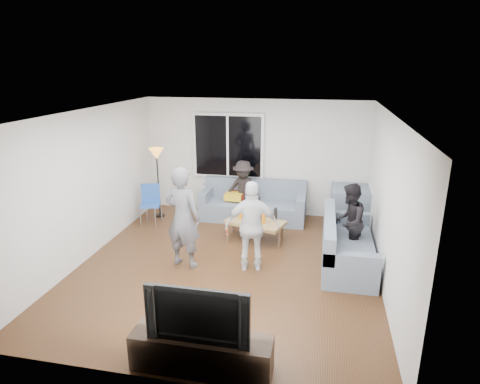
% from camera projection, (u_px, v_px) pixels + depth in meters
% --- Properties ---
extents(floor, '(5.00, 5.50, 0.04)m').
position_uv_depth(floor, '(227.00, 266.00, 7.07)').
color(floor, '#56351C').
rests_on(floor, ground).
extents(ceiling, '(5.00, 5.50, 0.04)m').
position_uv_depth(ceiling, '(226.00, 112.00, 6.28)').
color(ceiling, white).
rests_on(ceiling, ground).
extents(wall_back, '(5.00, 0.04, 2.60)m').
position_uv_depth(wall_back, '(255.00, 157.00, 9.26)').
color(wall_back, silver).
rests_on(wall_back, ground).
extents(wall_front, '(5.00, 0.04, 2.60)m').
position_uv_depth(wall_front, '(163.00, 276.00, 4.09)').
color(wall_front, silver).
rests_on(wall_front, ground).
extents(wall_left, '(0.04, 5.50, 2.60)m').
position_uv_depth(wall_left, '(86.00, 185.00, 7.16)').
color(wall_left, silver).
rests_on(wall_left, ground).
extents(wall_right, '(0.04, 5.50, 2.60)m').
position_uv_depth(wall_right, '(389.00, 204.00, 6.19)').
color(wall_right, silver).
rests_on(wall_right, ground).
extents(window_frame, '(1.62, 0.06, 1.47)m').
position_uv_depth(window_frame, '(228.00, 146.00, 9.23)').
color(window_frame, white).
rests_on(window_frame, wall_back).
extents(window_glass, '(1.50, 0.02, 1.35)m').
position_uv_depth(window_glass, '(228.00, 146.00, 9.19)').
color(window_glass, black).
rests_on(window_glass, window_frame).
extents(window_mullion, '(0.05, 0.03, 1.35)m').
position_uv_depth(window_mullion, '(228.00, 146.00, 9.18)').
color(window_mullion, white).
rests_on(window_mullion, window_frame).
extents(radiator, '(1.30, 0.12, 0.62)m').
position_uv_depth(radiator, '(228.00, 199.00, 9.56)').
color(radiator, silver).
rests_on(radiator, floor).
extents(potted_plant, '(0.22, 0.20, 0.34)m').
position_uv_depth(potted_plant, '(245.00, 180.00, 9.31)').
color(potted_plant, '#2D702E').
rests_on(potted_plant, radiator).
extents(vase, '(0.18, 0.18, 0.15)m').
position_uv_depth(vase, '(223.00, 183.00, 9.44)').
color(vase, white).
rests_on(vase, radiator).
extents(sofa_back_section, '(2.30, 0.85, 0.85)m').
position_uv_depth(sofa_back_section, '(253.00, 201.00, 9.05)').
color(sofa_back_section, slate).
rests_on(sofa_back_section, floor).
extents(sofa_right_section, '(2.00, 0.85, 0.85)m').
position_uv_depth(sofa_right_section, '(348.00, 241.00, 7.01)').
color(sofa_right_section, slate).
rests_on(sofa_right_section, floor).
extents(sofa_corner, '(0.85, 0.85, 0.85)m').
position_uv_depth(sofa_corner, '(351.00, 207.00, 8.65)').
color(sofa_corner, slate).
rests_on(sofa_corner, floor).
extents(cushion_yellow, '(0.39, 0.33, 0.14)m').
position_uv_depth(cushion_yellow, '(234.00, 196.00, 9.09)').
color(cushion_yellow, gold).
rests_on(cushion_yellow, sofa_back_section).
extents(cushion_red, '(0.43, 0.39, 0.13)m').
position_uv_depth(cushion_red, '(237.00, 195.00, 9.15)').
color(cushion_red, maroon).
rests_on(cushion_red, sofa_back_section).
extents(coffee_table, '(1.23, 0.90, 0.40)m').
position_uv_depth(coffee_table, '(255.00, 230.00, 8.03)').
color(coffee_table, tan).
rests_on(coffee_table, floor).
extents(pitcher, '(0.17, 0.17, 0.17)m').
position_uv_depth(pitcher, '(257.00, 217.00, 7.94)').
color(pitcher, maroon).
rests_on(pitcher, coffee_table).
extents(side_chair, '(0.50, 0.50, 0.86)m').
position_uv_depth(side_chair, '(150.00, 205.00, 8.76)').
color(side_chair, '#2856AF').
rests_on(side_chair, floor).
extents(floor_lamp, '(0.32, 0.32, 1.56)m').
position_uv_depth(floor_lamp, '(158.00, 183.00, 9.11)').
color(floor_lamp, orange).
rests_on(floor_lamp, floor).
extents(player_left, '(0.71, 0.54, 1.75)m').
position_uv_depth(player_left, '(183.00, 217.00, 6.83)').
color(player_left, '#54545A').
rests_on(player_left, floor).
extents(player_right, '(0.95, 0.53, 1.54)m').
position_uv_depth(player_right, '(252.00, 227.00, 6.73)').
color(player_right, silver).
rests_on(player_right, floor).
extents(spectator_right, '(0.67, 0.78, 1.38)m').
position_uv_depth(spectator_right, '(349.00, 222.00, 7.14)').
color(spectator_right, black).
rests_on(spectator_right, floor).
extents(spectator_back, '(0.92, 0.62, 1.32)m').
position_uv_depth(spectator_back, '(243.00, 190.00, 9.05)').
color(spectator_back, black).
rests_on(spectator_back, floor).
extents(tv_console, '(1.60, 0.40, 0.44)m').
position_uv_depth(tv_console, '(202.00, 353.00, 4.61)').
color(tv_console, '#2E2117').
rests_on(tv_console, floor).
extents(television, '(1.15, 0.15, 0.66)m').
position_uv_depth(television, '(200.00, 310.00, 4.44)').
color(television, black).
rests_on(television, tv_console).
extents(bottle_e, '(0.07, 0.07, 0.24)m').
position_uv_depth(bottle_e, '(275.00, 214.00, 8.01)').
color(bottle_e, black).
rests_on(bottle_e, coffee_table).
extents(bottle_b, '(0.08, 0.08, 0.26)m').
position_uv_depth(bottle_b, '(250.00, 217.00, 7.81)').
color(bottle_b, '#198C1F').
rests_on(bottle_b, coffee_table).
extents(bottle_a, '(0.07, 0.07, 0.23)m').
position_uv_depth(bottle_a, '(240.00, 213.00, 8.06)').
color(bottle_a, orange).
rests_on(bottle_a, coffee_table).
extents(bottle_c, '(0.07, 0.07, 0.17)m').
position_uv_depth(bottle_c, '(258.00, 214.00, 8.07)').
color(bottle_c, black).
rests_on(bottle_c, coffee_table).
extents(bottle_d, '(0.07, 0.07, 0.26)m').
position_uv_depth(bottle_d, '(264.00, 217.00, 7.79)').
color(bottle_d, orange).
rests_on(bottle_d, coffee_table).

